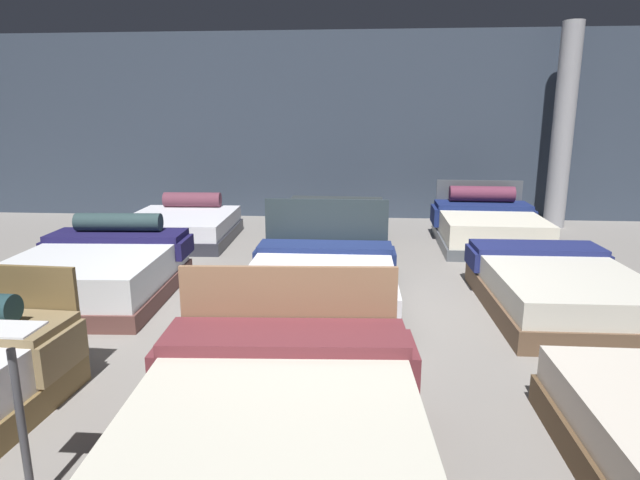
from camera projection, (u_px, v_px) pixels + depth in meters
The scene contains 11 objects.
ground_plane at pixel (316, 309), 5.49m from camera, with size 18.00×18.00×0.02m, color gray.
showroom_back_wall at pixel (339, 127), 10.08m from camera, with size 18.00×0.06×3.50m, color #333D4C.
bed_1 at pixel (276, 437), 2.81m from camera, with size 1.72×2.08×0.96m.
bed_3 at pixel (97, 272), 5.79m from camera, with size 1.74×2.08×0.81m.
bed_4 at pixel (321, 281), 5.65m from camera, with size 1.67×2.08×0.96m.
bed_5 at pixel (558, 289), 5.35m from camera, with size 1.49×2.16×0.52m.
bed_6 at pixel (181, 227), 8.42m from camera, with size 1.72×1.98×0.68m.
bed_7 at pixel (333, 225), 8.34m from camera, with size 1.69×2.03×0.60m.
bed_8 at pixel (488, 227), 8.13m from camera, with size 1.61×1.99×0.90m.
price_sign at pixel (24, 442), 2.60m from camera, with size 0.28×0.24×0.98m.
support_pillar at pixel (563, 128), 9.16m from camera, with size 0.36×0.36×3.50m, color #99999E.
Camera 1 is at (0.43, -5.16, 1.94)m, focal length 29.62 mm.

